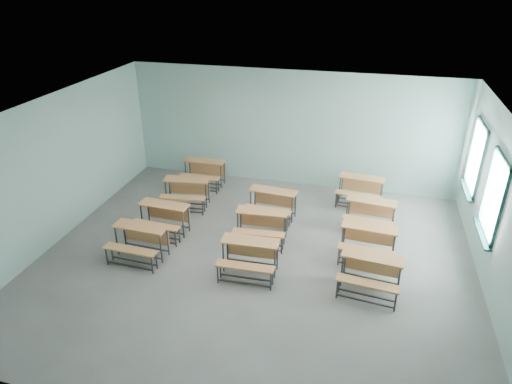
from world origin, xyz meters
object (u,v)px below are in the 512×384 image
desk_unit_r1c0 (163,215)px  desk_unit_r2c2 (370,211)px  desk_unit_r1c2 (368,239)px  desk_unit_r2c0 (186,189)px  desk_unit_r1c1 (261,222)px  desk_unit_r2c1 (272,201)px  desk_unit_r0c0 (139,238)px  desk_unit_r0c1 (249,253)px  desk_unit_r3c2 (361,187)px  desk_unit_r3c0 (204,170)px  desk_unit_r0c2 (371,269)px

desk_unit_r1c0 → desk_unit_r2c2: (4.60, 1.38, 0.00)m
desk_unit_r1c0 → desk_unit_r1c2: size_ratio=0.99×
desk_unit_r1c2 → desk_unit_r2c0: same height
desk_unit_r1c1 → desk_unit_r2c1: (0.00, 1.06, 0.00)m
desk_unit_r0c0 → desk_unit_r0c1: same height
desk_unit_r0c1 → desk_unit_r2c2: size_ratio=0.96×
desk_unit_r3c2 → desk_unit_r3c0: bearing=-173.7°
desk_unit_r3c0 → desk_unit_r3c2: bearing=0.1°
desk_unit_r2c0 → desk_unit_r3c2: 4.49m
desk_unit_r3c0 → desk_unit_r1c1: bearing=-46.5°
desk_unit_r2c0 → desk_unit_r2c1: bearing=-8.8°
desk_unit_r2c1 → desk_unit_r0c0: bearing=-129.6°
desk_unit_r0c0 → desk_unit_r1c0: same height
desk_unit_r0c0 → desk_unit_r3c0: 3.71m
desk_unit_r0c2 → desk_unit_r1c2: same height
desk_unit_r1c2 → desk_unit_r3c2: 2.52m
desk_unit_r1c0 → desk_unit_r0c2: bearing=-8.4°
desk_unit_r0c0 → desk_unit_r1c1: bearing=31.8°
desk_unit_r2c1 → desk_unit_r2c0: bearing=-177.0°
desk_unit_r1c2 → desk_unit_r3c2: same height
desk_unit_r2c0 → desk_unit_r1c1: bearing=-33.6°
desk_unit_r0c1 → desk_unit_r2c2: same height
desk_unit_r0c1 → desk_unit_r3c0: 4.35m
desk_unit_r0c1 → desk_unit_r2c1: (-0.06, 2.31, 0.00)m
desk_unit_r0c2 → desk_unit_r3c0: size_ratio=1.06×
desk_unit_r3c2 → desk_unit_r1c1: bearing=-123.8°
desk_unit_r2c0 → desk_unit_r2c2: (4.60, -0.02, 0.00)m
desk_unit_r0c2 → desk_unit_r2c1: 3.31m
desk_unit_r0c1 → desk_unit_r2c0: bearing=132.4°
desk_unit_r0c0 → desk_unit_r2c2: 5.25m
desk_unit_r2c0 → desk_unit_r3c0: size_ratio=1.06×
desk_unit_r1c0 → desk_unit_r1c2: (4.59, 0.15, 0.00)m
desk_unit_r0c2 → desk_unit_r2c0: size_ratio=1.00×
desk_unit_r1c0 → desk_unit_r2c2: size_ratio=0.97×
desk_unit_r0c0 → desk_unit_r1c2: (4.66, 1.18, 0.00)m
desk_unit_r0c0 → desk_unit_r0c1: (2.39, 0.04, 0.00)m
desk_unit_r2c0 → desk_unit_r3c0: (-0.00, 1.28, 0.00)m
desk_unit_r2c2 → desk_unit_r1c1: bearing=-148.2°
desk_unit_r0c0 → desk_unit_r2c2: size_ratio=0.97×
desk_unit_r1c2 → desk_unit_r2c1: bearing=157.4°
desk_unit_r1c1 → desk_unit_r0c1: bearing=-91.0°
desk_unit_r2c1 → desk_unit_r0c2: bearing=-38.0°
desk_unit_r2c0 → desk_unit_r3c2: bearing=9.5°
desk_unit_r0c2 → desk_unit_r1c1: (-2.41, 1.20, 0.00)m
desk_unit_r1c0 → desk_unit_r2c2: bearing=19.8°
desk_unit_r1c1 → desk_unit_r1c2: bearing=-6.3°
desk_unit_r2c2 → desk_unit_r0c2: bearing=-82.0°
desk_unit_r1c0 → desk_unit_r3c2: bearing=34.6°
desk_unit_r1c0 → desk_unit_r1c2: same height
desk_unit_r0c2 → desk_unit_r3c2: same height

